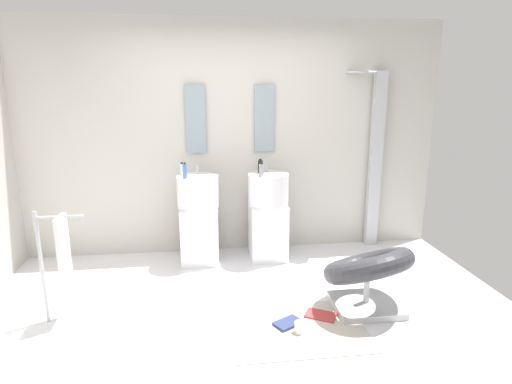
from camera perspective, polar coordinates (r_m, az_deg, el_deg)
name	(u,v)px	position (r m, az deg, el deg)	size (l,w,h in m)	color
ground_plane	(247,321)	(3.77, -1.22, -16.65)	(4.80, 3.60, 0.04)	silver
rear_partition	(230,139)	(4.91, -3.44, 7.04)	(4.80, 0.10, 2.60)	beige
pedestal_sink_left	(199,217)	(4.70, -7.59, -3.36)	(0.44, 0.44, 1.06)	white
pedestal_sink_right	(268,215)	(4.75, 1.62, -3.02)	(0.44, 0.44, 1.06)	white
vanity_mirror_left	(196,119)	(4.81, -8.00, 9.50)	(0.22, 0.03, 0.73)	#8C9EA8
vanity_mirror_right	(264,119)	(4.86, 1.11, 9.69)	(0.22, 0.03, 0.73)	#8C9EA8
shower_column	(375,157)	(5.22, 15.42, 4.54)	(0.49, 0.24, 2.05)	#B7BABF
lounge_chair	(368,271)	(3.87, 14.59, -10.11)	(1.05, 1.05, 0.65)	#B7BABF
towel_rack	(60,249)	(3.79, -24.57, -6.93)	(0.37, 0.22, 0.95)	#B7BABF
area_rug	(296,329)	(3.63, 5.35, -17.55)	(1.10, 0.81, 0.01)	beige
magazine_navy	(288,323)	(3.66, 4.27, -16.92)	(0.22, 0.14, 0.02)	navy
magazine_red	(321,315)	(3.80, 8.55, -15.82)	(0.25, 0.16, 0.02)	#B73838
coffee_mug	(300,327)	(3.55, 5.80, -17.40)	(0.08, 0.08, 0.09)	white
soap_bottle_blue	(185,171)	(4.47, -9.39, 2.75)	(0.04, 0.04, 0.17)	#4C72B7
soap_bottle_black	(260,166)	(4.68, 0.57, 3.40)	(0.05, 0.05, 0.16)	black
soap_bottle_clear	(182,170)	(4.59, -9.77, 2.93)	(0.04, 0.04, 0.15)	silver
soap_bottle_grey	(262,170)	(4.50, 0.74, 2.92)	(0.05, 0.05, 0.15)	#99999E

